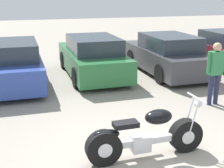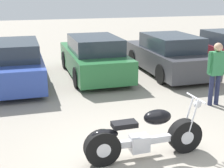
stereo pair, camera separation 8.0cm
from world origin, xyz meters
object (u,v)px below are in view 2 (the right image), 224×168
(parked_car_green, at_px, (94,57))
(person_standing, at_px, (216,69))
(motorcycle, at_px, (144,137))
(parked_car_dark_grey, at_px, (168,55))
(parked_car_blue, at_px, (14,64))

(parked_car_green, distance_m, person_standing, 4.55)
(motorcycle, bearing_deg, parked_car_green, 85.76)
(motorcycle, height_order, person_standing, person_standing)
(parked_car_green, relative_size, parked_car_dark_grey, 1.00)
(motorcycle, bearing_deg, person_standing, 36.22)
(parked_car_blue, relative_size, parked_car_green, 1.00)
(parked_car_blue, xyz_separation_m, person_standing, (5.12, -3.56, 0.32))
(parked_car_dark_grey, distance_m, person_standing, 3.52)
(parked_car_blue, bearing_deg, parked_car_green, 6.29)
(parked_car_blue, xyz_separation_m, parked_car_dark_grey, (5.45, -0.07, 0.00))
(person_standing, bearing_deg, parked_car_dark_grey, 84.48)
(parked_car_blue, relative_size, person_standing, 2.63)
(parked_car_dark_grey, bearing_deg, motorcycle, -119.66)
(parked_car_green, xyz_separation_m, parked_car_dark_grey, (2.73, -0.37, 0.00))
(parked_car_green, bearing_deg, parked_car_blue, -173.71)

